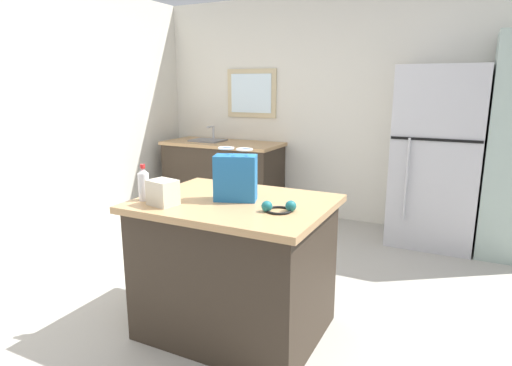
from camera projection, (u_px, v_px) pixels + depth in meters
ground at (236, 322)px, 2.95m from camera, size 6.43×6.43×0.00m
back_wall at (346, 110)px, 5.00m from camera, size 4.87×0.13×2.61m
kitchen_island at (235, 266)px, 2.78m from camera, size 1.18×0.92×0.89m
refrigerator at (436, 157)px, 4.28m from camera, size 0.80×0.72×1.77m
sink_counter at (223, 176)px, 5.48m from camera, size 1.48×0.67×1.08m
shopping_bag at (235, 177)px, 2.66m from camera, size 0.29×0.22×0.33m
small_box at (163, 193)px, 2.57m from camera, size 0.19×0.16×0.15m
bottle at (144, 184)px, 2.67m from camera, size 0.07×0.07×0.23m
ear_defenders at (279, 208)px, 2.44m from camera, size 0.20×0.20×0.06m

